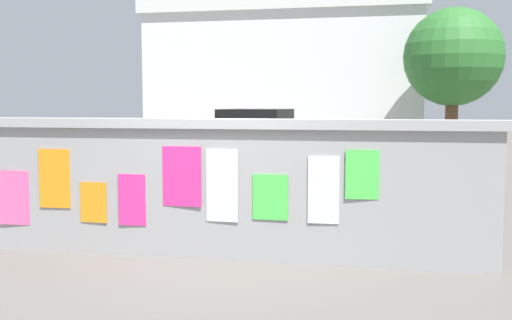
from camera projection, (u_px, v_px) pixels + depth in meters
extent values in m
plane|color=#605B56|center=(303.00, 180.00, 15.45)|extent=(60.00, 60.00, 0.00)
cube|color=#9A9A9A|center=(222.00, 194.00, 7.57)|extent=(6.64, 0.30, 1.64)
cube|color=#A3A3A3|center=(222.00, 124.00, 7.49)|extent=(6.84, 0.42, 0.12)
cube|color=#F9599E|center=(14.00, 198.00, 8.00)|extent=(0.43, 0.04, 0.73)
cube|color=orange|center=(54.00, 179.00, 7.86)|extent=(0.44, 0.02, 0.77)
cube|color=orange|center=(93.00, 202.00, 7.77)|extent=(0.37, 0.02, 0.52)
cube|color=#F42D8C|center=(132.00, 200.00, 7.66)|extent=(0.36, 0.02, 0.66)
cube|color=#F42D8C|center=(182.00, 176.00, 7.49)|extent=(0.51, 0.03, 0.75)
cube|color=silver|center=(222.00, 186.00, 7.40)|extent=(0.40, 0.02, 0.90)
cube|color=#4CD84C|center=(270.00, 197.00, 7.29)|extent=(0.44, 0.02, 0.56)
cube|color=silver|center=(323.00, 190.00, 7.14)|extent=(0.37, 0.02, 0.81)
cube|color=#4CD84C|center=(362.00, 175.00, 7.03)|extent=(0.39, 0.04, 0.58)
cylinder|color=black|center=(242.00, 189.00, 11.37)|extent=(0.71, 0.25, 0.70)
cylinder|color=black|center=(260.00, 180.00, 12.61)|extent=(0.71, 0.25, 0.70)
cylinder|color=black|center=(376.00, 194.00, 10.69)|extent=(0.71, 0.25, 0.70)
cylinder|color=black|center=(381.00, 185.00, 11.93)|extent=(0.71, 0.25, 0.70)
cube|color=black|center=(256.00, 147.00, 11.89)|extent=(1.30, 1.58, 1.50)
cube|color=brown|center=(347.00, 165.00, 11.43)|extent=(2.50, 1.67, 0.90)
cylinder|color=black|center=(109.00, 192.00, 11.27)|extent=(0.60, 0.11, 0.60)
cylinder|color=black|center=(176.00, 194.00, 11.03)|extent=(0.60, 0.13, 0.60)
cube|color=gold|center=(142.00, 178.00, 11.13)|extent=(1.00, 0.26, 0.32)
cube|color=black|center=(152.00, 169.00, 11.07)|extent=(0.56, 0.23, 0.10)
cube|color=#262626|center=(114.00, 163.00, 11.20)|extent=(0.05, 0.56, 0.03)
cylinder|color=black|center=(190.00, 211.00, 9.12)|extent=(0.66, 0.13, 0.66)
cylinder|color=black|center=(255.00, 215.00, 8.76)|extent=(0.66, 0.13, 0.66)
cube|color=gold|center=(222.00, 201.00, 8.92)|extent=(0.95, 0.18, 0.06)
cylinder|color=gold|center=(231.00, 187.00, 8.85)|extent=(0.03, 0.03, 0.40)
cube|color=black|center=(231.00, 173.00, 8.83)|extent=(0.21, 0.11, 0.05)
cube|color=black|center=(192.00, 175.00, 9.05)|extent=(0.10, 0.44, 0.03)
cylinder|color=#338CBF|center=(424.00, 208.00, 8.96)|extent=(0.12, 0.12, 0.80)
cylinder|color=#338CBF|center=(412.00, 208.00, 8.95)|extent=(0.12, 0.12, 0.80)
cylinder|color=purple|center=(420.00, 161.00, 8.89)|extent=(0.40, 0.40, 0.60)
sphere|color=#8C664C|center=(420.00, 134.00, 8.85)|extent=(0.22, 0.22, 0.22)
cylinder|color=brown|center=(451.00, 130.00, 18.00)|extent=(0.38, 0.38, 2.32)
sphere|color=#2D6F2C|center=(453.00, 57.00, 17.80)|extent=(2.91, 2.91, 2.91)
cube|color=white|center=(289.00, 88.00, 23.39)|extent=(9.87, 5.44, 5.18)
cube|color=silver|center=(289.00, 13.00, 23.13)|extent=(10.17, 5.74, 0.50)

